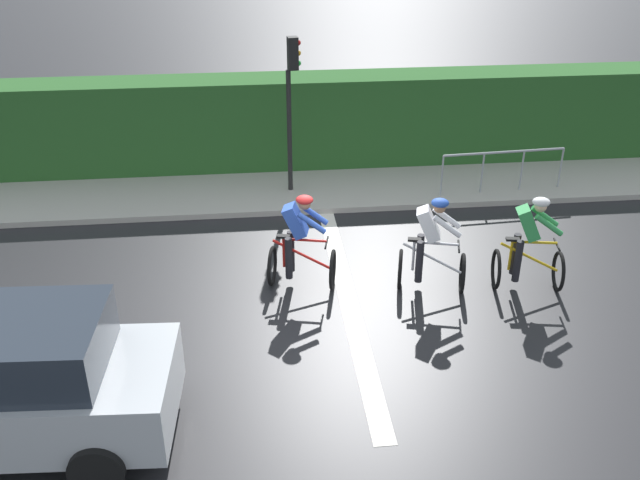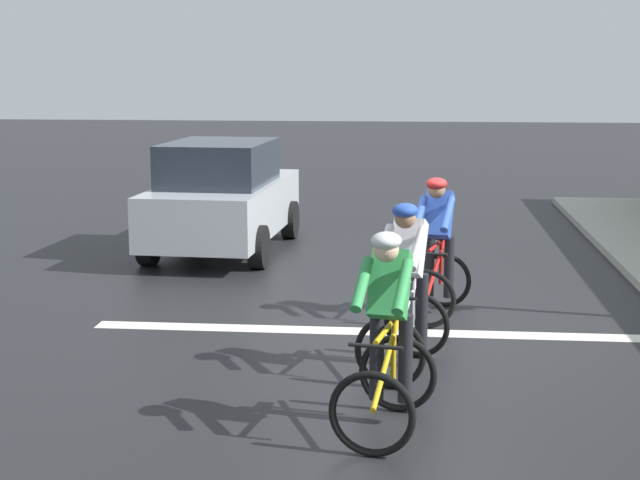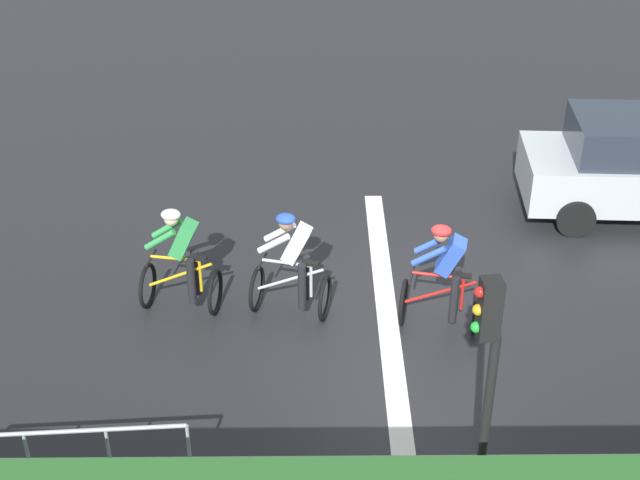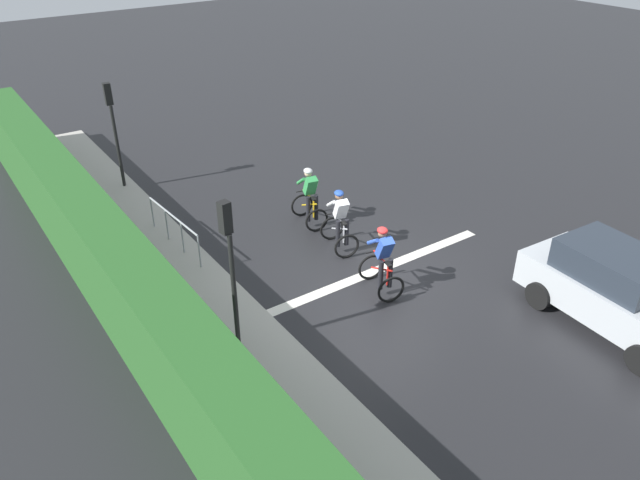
# 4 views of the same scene
# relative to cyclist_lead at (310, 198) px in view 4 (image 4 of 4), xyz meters

# --- Properties ---
(ground_plane) EXTENTS (80.00, 80.00, 0.00)m
(ground_plane) POSITION_rel_cyclist_lead_xyz_m (-0.11, -3.25, -0.80)
(ground_plane) COLOR black
(sidewalk_kerb) EXTENTS (2.80, 24.73, 0.12)m
(sidewalk_kerb) POSITION_rel_cyclist_lead_xyz_m (-4.56, -1.25, -0.74)
(sidewalk_kerb) COLOR #ADA89E
(sidewalk_kerb) RESTS_ON ground
(stone_wall_low) EXTENTS (0.44, 24.73, 0.59)m
(stone_wall_low) POSITION_rel_cyclist_lead_xyz_m (-5.46, -1.25, -0.50)
(stone_wall_low) COLOR gray
(stone_wall_low) RESTS_ON ground
(hedge_wall) EXTENTS (1.10, 24.73, 2.14)m
(hedge_wall) POSITION_rel_cyclist_lead_xyz_m (-5.76, -1.25, 0.27)
(hedge_wall) COLOR #265623
(hedge_wall) RESTS_ON ground
(road_marking_stop_line) EXTENTS (7.00, 0.30, 0.01)m
(road_marking_stop_line) POSITION_rel_cyclist_lead_xyz_m (-0.11, -2.96, -0.79)
(road_marking_stop_line) COLOR silver
(road_marking_stop_line) RESTS_ON ground
(cyclist_lead) EXTENTS (0.86, 1.18, 1.66)m
(cyclist_lead) POSITION_rel_cyclist_lead_xyz_m (0.00, 0.00, 0.00)
(cyclist_lead) COLOR black
(cyclist_lead) RESTS_ON ground
(cyclist_second) EXTENTS (0.92, 1.21, 1.66)m
(cyclist_second) POSITION_rel_cyclist_lead_xyz_m (-0.13, -1.60, 0.00)
(cyclist_second) COLOR black
(cyclist_second) RESTS_ON ground
(cyclist_mid) EXTENTS (0.90, 1.20, 1.66)m
(cyclist_mid) POSITION_rel_cyclist_lead_xyz_m (-0.47, -3.71, 0.00)
(cyclist_mid) COLOR black
(cyclist_mid) RESTS_ON ground
(car_silver) EXTENTS (2.05, 4.19, 1.76)m
(car_silver) POSITION_rel_cyclist_lead_xyz_m (2.81, -7.47, 0.08)
(car_silver) COLOR #B7BCC1
(car_silver) RESTS_ON ground
(traffic_light_near_crossing) EXTENTS (0.22, 0.31, 3.34)m
(traffic_light_near_crossing) POSITION_rel_cyclist_lead_xyz_m (-4.21, -3.56, 1.43)
(traffic_light_near_crossing) COLOR black
(traffic_light_near_crossing) RESTS_ON ground
(traffic_light_far_junction) EXTENTS (0.21, 0.31, 3.34)m
(traffic_light_far_junction) POSITION_rel_cyclist_lead_xyz_m (-3.50, 5.31, 1.43)
(traffic_light_far_junction) COLOR black
(traffic_light_far_junction) RESTS_ON ground
(pedestrian_railing_kerbside) EXTENTS (0.22, 2.68, 1.03)m
(pedestrian_railing_kerbside) POSITION_rel_cyclist_lead_xyz_m (-3.66, 0.83, -0.04)
(pedestrian_railing_kerbside) COLOR #999EA3
(pedestrian_railing_kerbside) RESTS_ON ground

